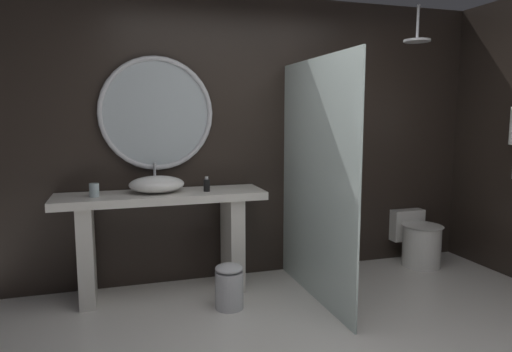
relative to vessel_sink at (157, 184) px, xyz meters
name	(u,v)px	position (x,y,z in m)	size (l,w,h in m)	color
back_wall_panel	(250,139)	(0.91, 0.29, 0.35)	(4.80, 0.10, 2.60)	black
vanity_counter	(162,227)	(0.03, -0.02, -0.37)	(1.73, 0.49, 0.88)	silver
vessel_sink	(157,184)	(0.00, 0.00, 0.00)	(0.46, 0.37, 0.23)	white
tumbler_cup	(94,190)	(-0.49, -0.06, -0.02)	(0.08, 0.08, 0.11)	silver
soap_dispenser	(207,185)	(0.41, -0.07, -0.01)	(0.05, 0.05, 0.13)	black
round_wall_mirror	(157,114)	(0.03, 0.21, 0.59)	(0.98, 0.04, 0.98)	silver
shower_glass_panel	(316,181)	(1.24, -0.47, 0.04)	(0.02, 1.42, 1.98)	silver
rain_shower_head	(417,38)	(2.32, -0.23, 1.26)	(0.24, 0.24, 0.32)	silver
toilet	(418,240)	(2.60, -0.01, -0.70)	(0.40, 0.55, 0.53)	white
waste_bin	(229,286)	(0.50, -0.48, -0.77)	(0.22, 0.22, 0.36)	silver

